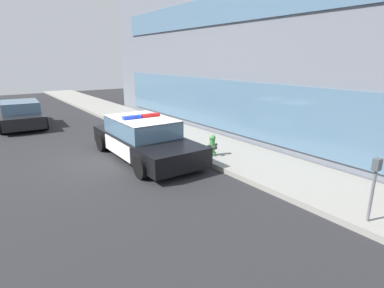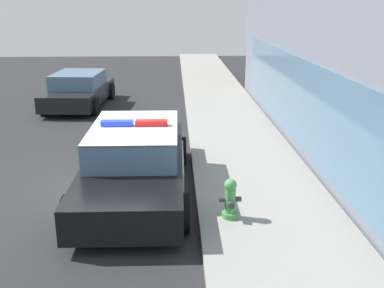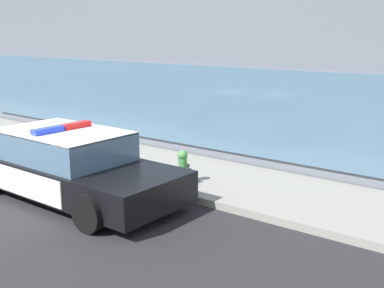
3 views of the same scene
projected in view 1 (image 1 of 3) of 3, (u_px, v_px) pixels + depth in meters
name	position (u px, v px, depth m)	size (l,w,h in m)	color
ground	(114.00, 157.00, 10.69)	(48.00, 48.00, 0.00)	#262628
sidewalk	(193.00, 140.00, 12.60)	(48.00, 2.66, 0.15)	gray
storefront_building	(342.00, 52.00, 13.53)	(24.96, 10.44, 7.25)	slate
police_cruiser	(144.00, 138.00, 10.51)	(5.08, 2.18, 1.49)	black
fire_hydrant	(212.00, 145.00, 10.32)	(0.34, 0.39, 0.73)	#4C994C
car_far_lane	(21.00, 114.00, 15.34)	(4.42, 2.25, 1.29)	black
parking_meter	(375.00, 178.00, 5.95)	(0.12, 0.18, 1.34)	slate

